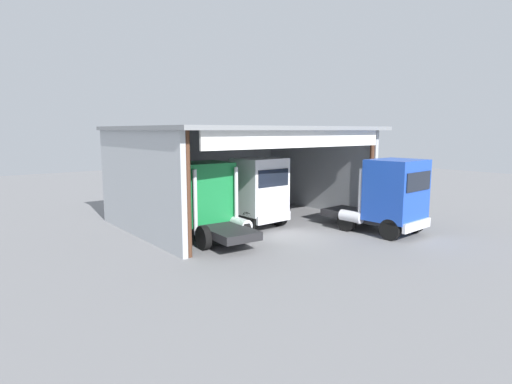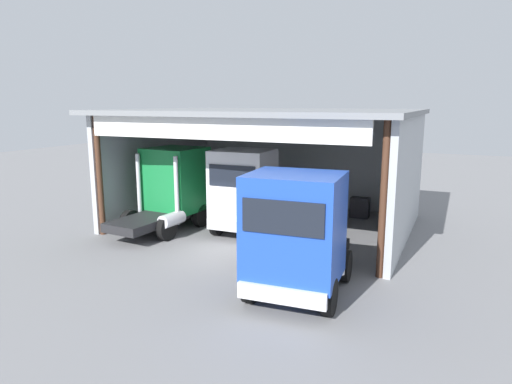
% 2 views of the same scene
% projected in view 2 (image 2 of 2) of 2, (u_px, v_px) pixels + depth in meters
% --- Properties ---
extents(ground_plane, '(80.00, 80.00, 0.00)m').
position_uv_depth(ground_plane, '(220.00, 254.00, 16.94)').
color(ground_plane, slate).
rests_on(ground_plane, ground).
extents(workshop_shed, '(12.78, 10.06, 5.28)m').
position_uv_depth(workshop_shed, '(275.00, 145.00, 21.07)').
color(workshop_shed, '#ADB2B7').
rests_on(workshop_shed, ground).
extents(truck_green_center_left_bay, '(2.58, 5.11, 3.60)m').
position_uv_depth(truck_green_center_left_bay, '(172.00, 187.00, 20.12)').
color(truck_green_center_left_bay, '#197F3D').
rests_on(truck_green_center_left_bay, ground).
extents(truck_white_right_bay, '(2.64, 4.83, 3.66)m').
position_uv_depth(truck_white_right_bay, '(245.00, 191.00, 19.26)').
color(truck_white_right_bay, white).
rests_on(truck_white_right_bay, ground).
extents(truck_blue_yard_outside, '(2.92, 5.23, 3.69)m').
position_uv_depth(truck_blue_yard_outside, '(297.00, 234.00, 12.80)').
color(truck_blue_yard_outside, '#1E47B7').
rests_on(truck_blue_yard_outside, ground).
extents(oil_drum, '(0.58, 0.58, 0.88)m').
position_uv_depth(oil_drum, '(333.00, 204.00, 23.16)').
color(oil_drum, gold).
rests_on(oil_drum, ground).
extents(tool_cart, '(0.90, 0.60, 1.00)m').
position_uv_depth(tool_cart, '(360.00, 207.00, 22.21)').
color(tool_cart, black).
rests_on(tool_cart, ground).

